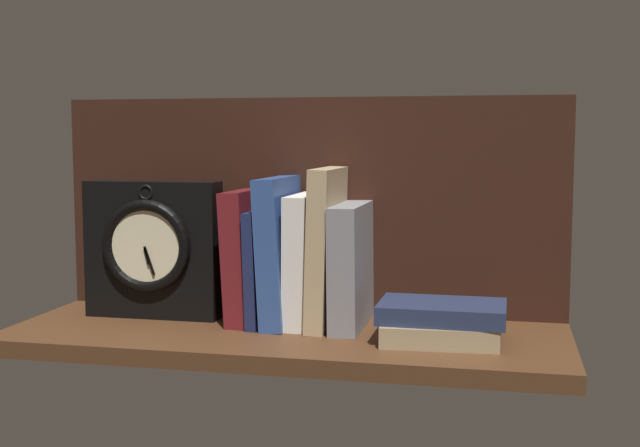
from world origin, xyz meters
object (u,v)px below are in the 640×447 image
Objects in this scene: book_white_catcher at (304,259)px; book_gray_chess at (351,265)px; book_maroon_dawkins at (245,256)px; framed_clock at (152,249)px; book_navy_bierce at (263,266)px; book_tan_shortstories at (327,247)px; book_stack_side at (441,322)px; book_blue_modern at (280,250)px.

book_white_catcher is 1.07× the size of book_gray_chess.
framed_clock reaches higher than book_maroon_dawkins.
book_navy_bierce is 17.87cm from framed_clock.
book_maroon_dawkins reaches higher than book_navy_bierce.
book_navy_bierce is 6.66cm from book_white_catcher.
book_maroon_dawkins is 16.63cm from book_gray_chess.
book_tan_shortstories is at bearing 0.00° from book_white_catcher.
book_white_catcher is at bearing 0.00° from book_maroon_dawkins.
book_gray_chess is at bearing 0.00° from book_white_catcher.
book_navy_bierce is 0.81× the size of framed_clock.
book_tan_shortstories reaches higher than book_stack_side.
book_stack_side is at bearing -18.03° from book_white_catcher.
book_white_catcher is 0.92× the size of framed_clock.
book_stack_side is at bearing -7.60° from framed_clock.
book_blue_modern is 27.11cm from book_stack_side.
book_white_catcher is (9.37, 0.00, -0.25)cm from book_maroon_dawkins.
book_blue_modern is 1.04× the size of framed_clock.
book_gray_chess reaches higher than book_stack_side.
book_gray_chess is at bearing -0.00° from book_tan_shortstories.
book_tan_shortstories reaches higher than book_blue_modern.
book_blue_modern is at bearing 180.00° from book_gray_chess.
book_gray_chess is (16.60, 0.00, -0.91)cm from book_maroon_dawkins.
book_white_catcher is 1.13× the size of book_stack_side.
book_gray_chess is (7.23, 0.00, -0.66)cm from book_white_catcher.
framed_clock is (-24.27, -0.82, 1.04)cm from book_white_catcher.
book_gray_chess is 0.86× the size of framed_clock.
framed_clock is (-20.54, -0.82, -0.24)cm from book_blue_modern.
book_navy_bierce reaches higher than book_stack_side.
book_gray_chess is at bearing 1.50° from framed_clock.
book_navy_bierce is at bearing -0.00° from book_maroon_dawkins.
book_tan_shortstories is at bearing 0.00° from book_blue_modern.
book_maroon_dawkins is at bearing 180.00° from book_gray_chess.
framed_clock reaches higher than book_gray_chess.
book_blue_modern reaches higher than book_white_catcher.
book_blue_modern reaches higher than book_stack_side.
book_navy_bierce is 29.13cm from book_stack_side.
book_blue_modern is 20.56cm from framed_clock.
framed_clock reaches higher than book_white_catcher.
book_maroon_dawkins is 1.03× the size of book_white_catcher.
book_white_catcher reaches higher than book_navy_bierce.
book_tan_shortstories reaches higher than book_gray_chess.
book_tan_shortstories is at bearing 1.70° from framed_clock.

